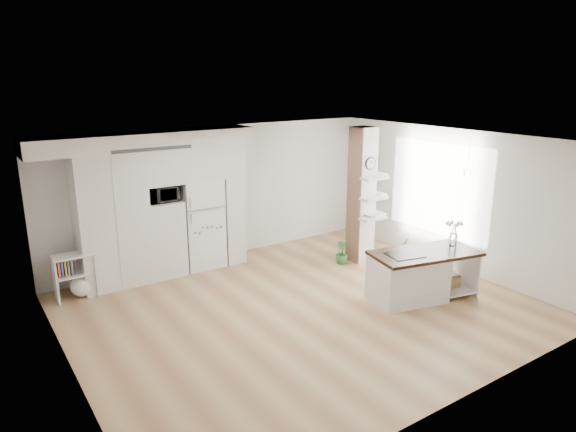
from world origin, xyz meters
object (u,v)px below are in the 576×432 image
Objects in this scene: kitchen_island at (414,275)px; bookshelf at (77,278)px; floor_plant_a at (402,250)px; refrigerator at (200,223)px.

kitchen_island is 2.53× the size of bookshelf.
floor_plant_a is (1.18, 1.37, -0.18)m from kitchen_island.
bookshelf is (-2.38, -0.18, -0.54)m from refrigerator.
bookshelf is at bearing -175.57° from refrigerator.
bookshelf is (-4.66, 3.24, -0.10)m from kitchen_island.
bookshelf is at bearing 157.79° from kitchen_island.
kitchen_island is 5.68m from bookshelf.
kitchen_island reaches higher than floor_plant_a.
floor_plant_a is at bearing -30.69° from refrigerator.
refrigerator is 2.45m from bookshelf.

